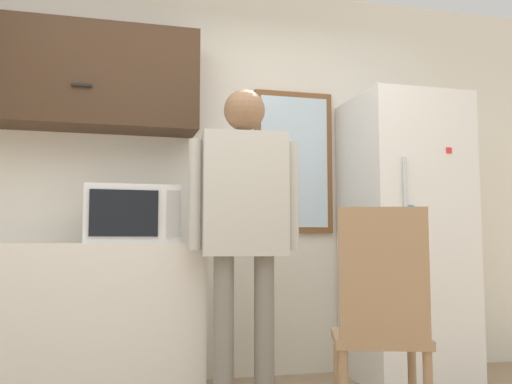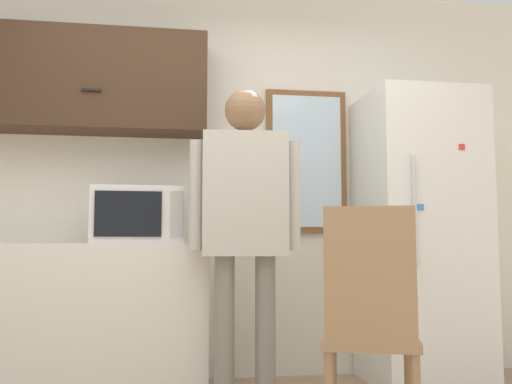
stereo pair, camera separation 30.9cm
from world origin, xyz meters
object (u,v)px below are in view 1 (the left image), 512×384
at_px(microwave, 132,215).
at_px(refrigerator, 405,237).
at_px(person, 244,209).
at_px(chair, 381,318).

distance_m(microwave, refrigerator, 1.79).
height_order(person, chair, person).
height_order(person, refrigerator, refrigerator).
height_order(refrigerator, chair, refrigerator).
distance_m(microwave, chair, 1.57).
bearing_deg(microwave, person, -30.02).
bearing_deg(person, refrigerator, 23.10).
bearing_deg(refrigerator, person, -161.76).
distance_m(person, chair, 1.00).
bearing_deg(refrigerator, chair, -123.74).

